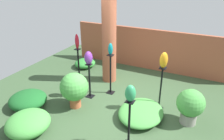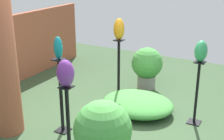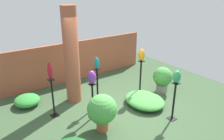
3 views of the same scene
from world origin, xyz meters
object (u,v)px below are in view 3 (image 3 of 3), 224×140
object	(u,v)px
pedestal_teal	(97,89)
potted_plant_walkway_edge	(102,110)
art_vase_ruby	(50,71)
potted_plant_near_pillar	(163,78)
pedestal_ruby	(53,100)
art_vase_jade	(177,77)
art_vase_violet	(92,77)
pedestal_jade	(174,103)
art_vase_teal	(97,63)
pedestal_violet	(93,103)
brick_pillar	(71,56)
pedestal_amber	(140,80)
art_vase_amber	(142,55)

from	to	relation	value
pedestal_teal	potted_plant_walkway_edge	xyz separation A→B (m)	(-0.50, -1.02, 0.02)
art_vase_ruby	potted_plant_near_pillar	xyz separation A→B (m)	(3.41, -0.67, -0.81)
pedestal_ruby	art_vase_jade	xyz separation A→B (m)	(2.45, -1.93, 0.71)
pedestal_teal	art_vase_violet	size ratio (longest dim) A/B	3.29
pedestal_jade	potted_plant_near_pillar	size ratio (longest dim) A/B	1.23
pedestal_ruby	art_vase_ruby	size ratio (longest dim) A/B	2.31
art_vase_violet	art_vase_teal	bearing A→B (deg)	46.15
pedestal_ruby	potted_plant_walkway_edge	bearing A→B (deg)	-60.46
pedestal_jade	art_vase_violet	world-z (taller)	art_vase_violet
pedestal_violet	art_vase_teal	xyz separation A→B (m)	(0.42, 0.43, 0.88)
art_vase_violet	art_vase_jade	distance (m)	2.07
art_vase_jade	potted_plant_walkway_edge	size ratio (longest dim) A/B	0.35
art_vase_teal	potted_plant_near_pillar	distance (m)	2.39
brick_pillar	pedestal_jade	xyz separation A→B (m)	(1.63, -2.40, -0.93)
pedestal_violet	pedestal_amber	bearing A→B (deg)	7.46
pedestal_violet	brick_pillar	bearing A→B (deg)	88.99
pedestal_ruby	art_vase_teal	size ratio (longest dim) A/B	3.28
brick_pillar	potted_plant_walkway_edge	size ratio (longest dim) A/B	3.02
pedestal_amber	potted_plant_walkway_edge	world-z (taller)	pedestal_amber
pedestal_amber	art_vase_violet	bearing A→B (deg)	-172.54
pedestal_ruby	art_vase_violet	distance (m)	1.24
art_vase_violet	pedestal_jade	bearing A→B (deg)	-37.25
art_vase_amber	potted_plant_walkway_edge	distance (m)	2.27
art_vase_violet	art_vase_jade	world-z (taller)	art_vase_jade
pedestal_violet	art_vase_jade	world-z (taller)	art_vase_jade
art_vase_ruby	art_vase_jade	size ratio (longest dim) A/B	1.41
art_vase_violet	art_vase_jade	size ratio (longest dim) A/B	1.08
pedestal_jade	art_vase_violet	distance (m)	2.18
pedestal_teal	pedestal_amber	world-z (taller)	pedestal_teal
pedestal_amber	art_vase_jade	size ratio (longest dim) A/B	3.49
pedestal_jade	art_vase_jade	bearing A→B (deg)	90.00
pedestal_teal	potted_plant_walkway_edge	distance (m)	1.13
pedestal_teal	art_vase_violet	xyz separation A→B (m)	(-0.42, -0.43, 0.62)
pedestal_jade	art_vase_teal	xyz separation A→B (m)	(-1.23, 1.69, 0.85)
potted_plant_near_pillar	art_vase_jade	bearing A→B (deg)	-127.53
pedestal_ruby	pedestal_amber	xyz separation A→B (m)	(2.67, -0.43, 0.04)
pedestal_violet	art_vase_violet	size ratio (longest dim) A/B	2.77
brick_pillar	pedestal_jade	world-z (taller)	brick_pillar
pedestal_ruby	art_vase_violet	world-z (taller)	art_vase_violet
pedestal_violet	art_vase_teal	bearing A→B (deg)	46.15
pedestal_ruby	art_vase_jade	world-z (taller)	art_vase_jade
pedestal_teal	art_vase_teal	bearing A→B (deg)	0.00
brick_pillar	potted_plant_near_pillar	bearing A→B (deg)	-23.89
pedestal_violet	art_vase_teal	world-z (taller)	art_vase_teal
art_vase_ruby	art_vase_amber	distance (m)	2.70
brick_pillar	pedestal_amber	distance (m)	2.24
art_vase_amber	potted_plant_near_pillar	world-z (taller)	art_vase_amber
art_vase_amber	potted_plant_near_pillar	size ratio (longest dim) A/B	0.45
pedestal_amber	pedestal_ruby	bearing A→B (deg)	170.90
pedestal_amber	art_vase_ruby	xyz separation A→B (m)	(-2.67, 0.43, 0.77)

